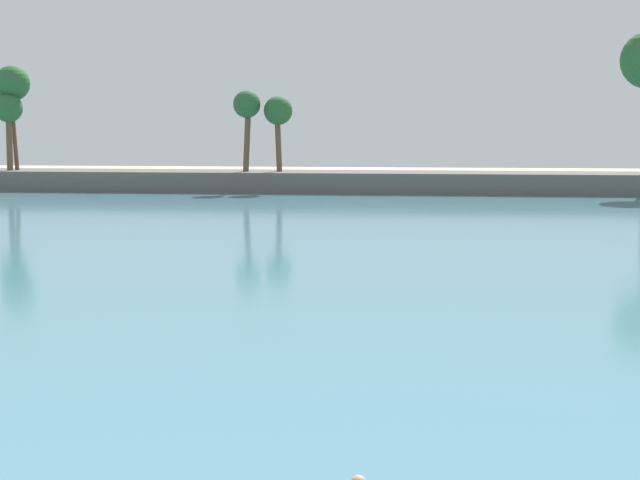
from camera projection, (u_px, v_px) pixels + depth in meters
name	position (u px, v px, depth m)	size (l,w,h in m)	color
sea	(373.00, 210.00, 70.68)	(220.00, 115.19, 0.06)	teal
palm_headland	(401.00, 165.00, 87.50)	(104.00, 6.39, 13.38)	#605B54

